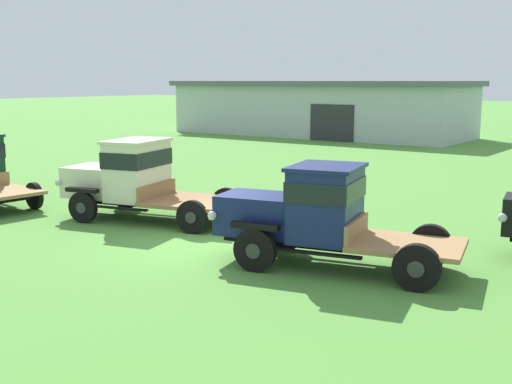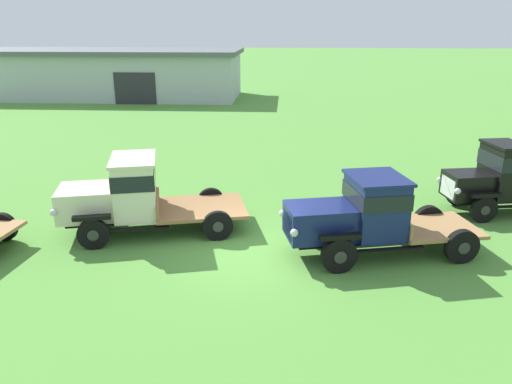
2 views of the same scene
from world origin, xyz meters
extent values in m
plane|color=#518E38|center=(0.00, 0.00, 0.00)|extent=(240.00, 240.00, 0.00)
cube|color=#B2B7BC|center=(-14.00, 29.32, 1.77)|extent=(21.23, 7.45, 3.55)
cube|color=#565B60|center=(-14.00, 29.32, 3.73)|extent=(21.83, 8.25, 0.36)
cube|color=#2D2D33|center=(-10.82, 25.55, 1.20)|extent=(3.20, 0.08, 2.40)
cylinder|color=black|center=(-7.22, 0.23, 0.42)|extent=(0.85, 0.24, 0.83)
cylinder|color=#2D2D2D|center=(-7.21, 0.33, 0.42)|extent=(0.29, 0.06, 0.29)
cube|color=black|center=(-9.12, 0.39, 0.48)|extent=(1.70, 0.29, 0.05)
cylinder|color=black|center=(-4.42, -0.17, 0.44)|extent=(0.89, 0.36, 0.88)
cylinder|color=#2D2D2D|center=(-4.40, -0.26, 0.44)|extent=(0.31, 0.10, 0.31)
cylinder|color=black|center=(-4.92, 1.89, 0.44)|extent=(0.89, 0.36, 0.88)
cylinder|color=#2D2D2D|center=(-4.95, 1.98, 0.44)|extent=(0.31, 0.10, 0.31)
cylinder|color=black|center=(-1.09, 0.64, 0.44)|extent=(0.89, 0.36, 0.88)
cylinder|color=#2D2D2D|center=(-1.06, 0.55, 0.44)|extent=(0.31, 0.10, 0.31)
cylinder|color=black|center=(-1.59, 2.70, 0.44)|extent=(0.89, 0.36, 0.88)
cylinder|color=#2D2D2D|center=(-1.61, 2.79, 0.44)|extent=(0.31, 0.10, 0.31)
cube|color=black|center=(-3.06, 1.25, 0.52)|extent=(5.10, 2.31, 0.12)
cube|color=beige|center=(-4.91, 0.80, 1.02)|extent=(1.91, 1.82, 0.88)
cube|color=silver|center=(-5.65, 0.62, 0.98)|extent=(0.33, 1.15, 0.66)
sphere|color=silver|center=(-5.47, -0.16, 1.04)|extent=(0.20, 0.20, 0.20)
sphere|color=silver|center=(-5.85, 1.39, 1.04)|extent=(0.20, 0.20, 0.20)
cube|color=black|center=(-4.42, -0.17, 0.93)|extent=(1.03, 0.43, 0.12)
cube|color=black|center=(-4.92, 1.89, 0.93)|extent=(1.03, 0.43, 0.12)
cube|color=beige|center=(-3.57, 1.13, 1.39)|extent=(1.57, 2.09, 1.63)
cube|color=black|center=(-3.57, 1.13, 1.76)|extent=(1.62, 2.14, 0.46)
cube|color=beige|center=(-3.57, 1.13, 2.25)|extent=(1.70, 2.20, 0.08)
cube|color=black|center=(-3.21, 0.15, 0.50)|extent=(1.61, 0.52, 0.05)
cube|color=black|center=(-3.70, 2.17, 0.50)|extent=(1.61, 0.52, 0.05)
cube|color=olive|center=(-1.72, 1.58, 0.63)|extent=(3.08, 2.73, 0.10)
cube|color=olive|center=(-2.97, 1.28, 0.86)|extent=(0.56, 1.98, 0.44)
cylinder|color=black|center=(2.20, -1.13, 0.46)|extent=(0.94, 0.39, 0.92)
cylinder|color=#2D2D2D|center=(2.22, -1.24, 0.46)|extent=(0.32, 0.10, 0.32)
cylinder|color=black|center=(1.80, 0.63, 0.46)|extent=(0.94, 0.39, 0.92)
cylinder|color=#2D2D2D|center=(1.78, 0.74, 0.46)|extent=(0.32, 0.10, 0.32)
cylinder|color=black|center=(5.42, -0.40, 0.46)|extent=(0.94, 0.39, 0.92)
cylinder|color=#2D2D2D|center=(5.45, -0.51, 0.46)|extent=(0.32, 0.10, 0.32)
cylinder|color=black|center=(5.03, 1.36, 0.46)|extent=(0.94, 0.39, 0.92)
cylinder|color=#2D2D2D|center=(5.00, 1.47, 0.46)|extent=(0.32, 0.10, 0.32)
cube|color=black|center=(3.44, 0.08, 0.54)|extent=(4.89, 2.02, 0.12)
cube|color=#141E51|center=(1.75, -0.31, 1.03)|extent=(1.97, 1.61, 0.86)
cube|color=silver|center=(0.93, -0.49, 0.99)|extent=(0.28, 0.98, 0.65)
sphere|color=silver|center=(1.07, -1.15, 1.05)|extent=(0.20, 0.20, 0.20)
sphere|color=silver|center=(0.77, 0.17, 1.05)|extent=(0.20, 0.20, 0.20)
cube|color=black|center=(2.20, -1.13, 0.97)|extent=(1.07, 0.43, 0.12)
cube|color=black|center=(1.80, 0.63, 0.97)|extent=(1.07, 0.43, 0.12)
cube|color=#141E51|center=(3.21, 0.02, 1.36)|extent=(1.58, 1.83, 1.51)
cube|color=black|center=(3.21, 0.02, 1.69)|extent=(1.64, 1.87, 0.42)
cube|color=#141E51|center=(3.21, 0.02, 2.15)|extent=(1.72, 1.93, 0.08)
cube|color=black|center=(3.53, -0.81, 0.52)|extent=(1.76, 0.53, 0.05)
cube|color=black|center=(3.14, 0.91, 0.52)|extent=(1.76, 0.53, 0.05)
cube|color=#9E7547|center=(4.90, 0.40, 0.65)|extent=(2.56, 2.28, 0.10)
cube|color=#9E7547|center=(3.87, 0.17, 0.88)|extent=(0.45, 1.69, 0.44)
cube|color=silver|center=(6.07, 3.11, 0.94)|extent=(0.22, 0.87, 0.62)
sphere|color=silver|center=(6.17, 2.53, 1.00)|extent=(0.20, 0.20, 0.20)
sphere|color=silver|center=(5.96, 3.70, 1.00)|extent=(0.20, 0.20, 0.20)
camera|label=1|loc=(9.75, -11.61, 3.93)|focal=45.00mm
camera|label=2|loc=(0.82, -12.48, 5.94)|focal=35.00mm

